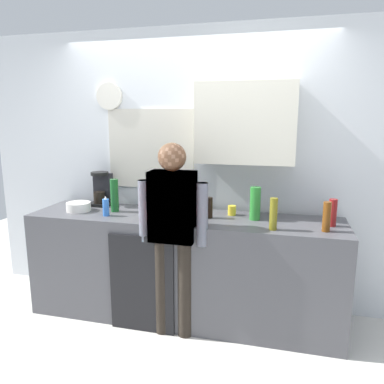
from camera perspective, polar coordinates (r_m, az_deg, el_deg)
ground_plane at (r=3.34m, az=-2.81°, el=-20.88°), size 8.00×8.00×0.00m
kitchen_counter at (r=3.38m, az=-1.37°, el=-11.50°), size 2.74×0.64×0.94m
dishwasher_panel at (r=3.20m, az=-7.80°, el=-13.96°), size 0.56×0.02×0.85m
back_wall_assembly at (r=3.51m, az=1.25°, el=4.53°), size 4.34×0.42×2.60m
coffee_maker at (r=3.74m, az=-13.75°, el=0.29°), size 0.20×0.20×0.33m
bottle_amber_beer at (r=2.96m, az=20.07°, el=-3.60°), size 0.06×0.06×0.23m
bottle_clear_soda at (r=3.14m, az=9.72°, el=-1.75°), size 0.09×0.09×0.28m
bottle_dark_sauce at (r=3.17m, az=2.70°, el=-2.44°), size 0.06×0.06×0.18m
bottle_olive_oil at (r=2.89m, az=12.46°, el=-3.34°), size 0.06×0.06×0.25m
bottle_green_wine at (r=3.44m, az=-11.88°, el=-0.52°), size 0.07×0.07×0.30m
bottle_red_vinegar at (r=3.12m, az=20.88°, el=-3.01°), size 0.06×0.06×0.22m
cup_blue_mug at (r=3.19m, az=0.86°, el=-3.07°), size 0.08×0.08×0.10m
cup_yellow_cup at (r=3.28m, az=6.18°, el=-2.84°), size 0.07×0.07×0.08m
mixing_bowl at (r=3.57m, az=-17.10°, el=-2.18°), size 0.22×0.22×0.08m
potted_plant at (r=3.15m, az=-5.39°, el=-1.75°), size 0.15×0.15×0.23m
dish_soap at (r=3.32m, az=-13.15°, el=-2.28°), size 0.06×0.06×0.18m
person_at_sink at (r=2.95m, az=-2.99°, el=-5.11°), size 0.57×0.22×1.60m
person_guest at (r=2.95m, az=-2.99°, el=-5.11°), size 0.57×0.22×1.60m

